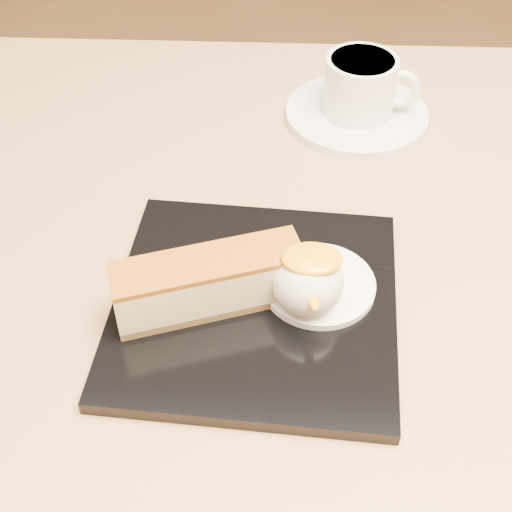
{
  "coord_description": "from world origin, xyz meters",
  "views": [
    {
      "loc": [
        -0.01,
        -0.4,
        1.15
      ],
      "look_at": [
        -0.03,
        -0.01,
        0.76
      ],
      "focal_mm": 50.0,
      "sensor_mm": 36.0,
      "label": 1
    }
  ],
  "objects_px": {
    "cheesecake": "(208,282)",
    "saucer": "(357,115)",
    "dessert_plate": "(255,304)",
    "coffee_cup": "(362,85)",
    "table": "(287,389)",
    "ice_cream_scoop": "(308,282)"
  },
  "relations": [
    {
      "from": "table",
      "to": "dessert_plate",
      "type": "height_order",
      "value": "dessert_plate"
    },
    {
      "from": "cheesecake",
      "to": "coffee_cup",
      "type": "distance_m",
      "value": 0.31
    },
    {
      "from": "coffee_cup",
      "to": "ice_cream_scoop",
      "type": "bearing_deg",
      "value": -96.2
    },
    {
      "from": "table",
      "to": "ice_cream_scoop",
      "type": "distance_m",
      "value": 0.2
    },
    {
      "from": "dessert_plate",
      "to": "saucer",
      "type": "bearing_deg",
      "value": 70.6
    },
    {
      "from": "saucer",
      "to": "ice_cream_scoop",
      "type": "bearing_deg",
      "value": -101.39
    },
    {
      "from": "ice_cream_scoop",
      "to": "coffee_cup",
      "type": "distance_m",
      "value": 0.28
    },
    {
      "from": "coffee_cup",
      "to": "saucer",
      "type": "bearing_deg",
      "value": -180.0
    },
    {
      "from": "cheesecake",
      "to": "saucer",
      "type": "relative_size",
      "value": 1.0
    },
    {
      "from": "saucer",
      "to": "dessert_plate",
      "type": "bearing_deg",
      "value": -109.4
    },
    {
      "from": "ice_cream_scoop",
      "to": "dessert_plate",
      "type": "bearing_deg",
      "value": 172.87
    },
    {
      "from": "coffee_cup",
      "to": "table",
      "type": "bearing_deg",
      "value": -100.17
    },
    {
      "from": "cheesecake",
      "to": "coffee_cup",
      "type": "height_order",
      "value": "coffee_cup"
    },
    {
      "from": "saucer",
      "to": "coffee_cup",
      "type": "relative_size",
      "value": 1.53
    },
    {
      "from": "dessert_plate",
      "to": "ice_cream_scoop",
      "type": "xyz_separation_m",
      "value": [
        0.04,
        -0.01,
        0.03
      ]
    },
    {
      "from": "cheesecake",
      "to": "ice_cream_scoop",
      "type": "xyz_separation_m",
      "value": [
        0.08,
        0.0,
        0.0
      ]
    },
    {
      "from": "table",
      "to": "coffee_cup",
      "type": "xyz_separation_m",
      "value": [
        0.07,
        0.24,
        0.2
      ]
    },
    {
      "from": "dessert_plate",
      "to": "coffee_cup",
      "type": "height_order",
      "value": "coffee_cup"
    },
    {
      "from": "cheesecake",
      "to": "ice_cream_scoop",
      "type": "distance_m",
      "value": 0.08
    },
    {
      "from": "dessert_plate",
      "to": "coffee_cup",
      "type": "bearing_deg",
      "value": 70.24
    },
    {
      "from": "table",
      "to": "saucer",
      "type": "distance_m",
      "value": 0.3
    },
    {
      "from": "table",
      "to": "cheesecake",
      "type": "relative_size",
      "value": 5.36
    }
  ]
}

